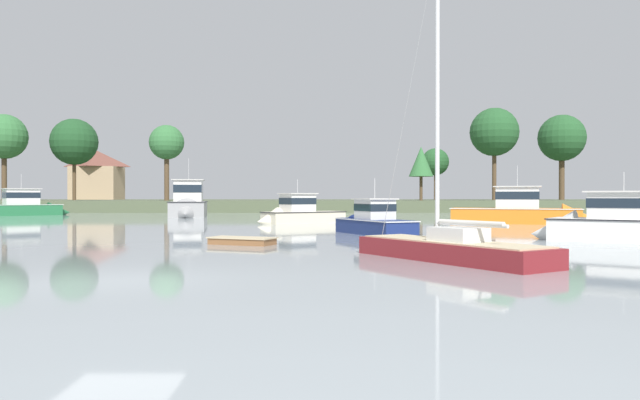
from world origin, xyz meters
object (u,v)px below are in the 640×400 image
cruiser_white (615,230)px  cruiser_cream (295,216)px  cruiser_green (27,209)px  cruiser_navy (369,226)px  dinghy_wood (242,242)px  sailboat_maroon (450,253)px  cruiser_orange (529,215)px  mooring_buoy_red (580,215)px  cruiser_grey (188,207)px

cruiser_white → cruiser_cream: bearing=129.0°
cruiser_green → cruiser_navy: 44.00m
cruiser_white → dinghy_wood: (-15.54, -1.34, -0.39)m
cruiser_white → cruiser_green: 55.08m
sailboat_maroon → cruiser_orange: bearing=65.5°
cruiser_green → cruiser_cream: 33.30m
cruiser_navy → mooring_buoy_red: size_ratio=13.75×
cruiser_grey → cruiser_orange: 31.40m
dinghy_wood → mooring_buoy_red: 44.51m
dinghy_wood → cruiser_grey: bearing=105.6°
cruiser_cream → cruiser_grey: bearing=126.0°
cruiser_white → cruiser_navy: 11.33m
sailboat_maroon → cruiser_cream: (-5.49, 24.76, 0.28)m
dinghy_wood → cruiser_orange: bearing=45.3°
cruiser_orange → dinghy_wood: bearing=-134.7°
dinghy_wood → cruiser_grey: size_ratio=0.26×
cruiser_green → sailboat_maroon: 54.40m
sailboat_maroon → cruiser_navy: sailboat_maroon is taller
dinghy_wood → sailboat_maroon: sailboat_maroon is taller
sailboat_maroon → dinghy_wood: bearing=139.1°
cruiser_navy → mooring_buoy_red: cruiser_navy is taller
dinghy_wood → sailboat_maroon: bearing=-40.9°
dinghy_wood → cruiser_green: 45.46m
cruiser_grey → cruiser_orange: size_ratio=1.08×
cruiser_green → cruiser_grey: (17.10, -3.30, 0.20)m
dinghy_wood → cruiser_cream: bearing=85.7°
cruiser_green → cruiser_navy: cruiser_green is taller
cruiser_green → cruiser_cream: cruiser_green is taller
dinghy_wood → sailboat_maroon: 9.15m
cruiser_white → cruiser_cream: size_ratio=1.12×
cruiser_green → cruiser_grey: size_ratio=0.76×
cruiser_navy → cruiser_orange: size_ratio=0.64×
cruiser_navy → mooring_buoy_red: 35.58m
cruiser_green → mooring_buoy_red: cruiser_green is taller
cruiser_green → sailboat_maroon: (33.40, -42.94, -0.45)m
cruiser_green → cruiser_orange: size_ratio=0.82×
sailboat_maroon → mooring_buoy_red: (21.73, 40.05, -0.14)m
cruiser_navy → cruiser_cream: bearing=109.7°
cruiser_green → cruiser_navy: size_ratio=1.27×
sailboat_maroon → mooring_buoy_red: 45.56m
cruiser_white → mooring_buoy_red: cruiser_white is taller
dinghy_wood → cruiser_grey: (-9.38, 33.65, 0.76)m
cruiser_white → sailboat_maroon: 11.32m
cruiser_white → cruiser_cream: cruiser_cream is taller
cruiser_green → sailboat_maroon: size_ratio=0.83×
cruiser_orange → cruiser_cream: cruiser_orange is taller
cruiser_green → cruiser_orange: 48.21m
cruiser_orange → cruiser_grey: bearing=150.3°
cruiser_navy → cruiser_white: bearing=-29.4°
cruiser_green → cruiser_grey: bearing=-10.9°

